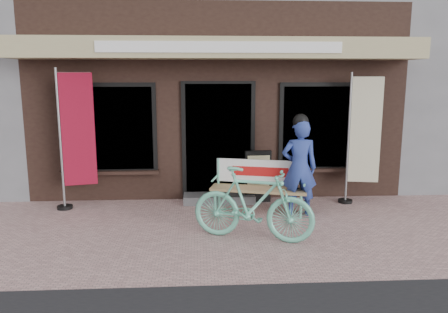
{
  "coord_description": "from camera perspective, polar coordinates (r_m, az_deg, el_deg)",
  "views": [
    {
      "loc": [
        -0.37,
        -5.99,
        2.29
      ],
      "look_at": [
        0.03,
        0.7,
        1.05
      ],
      "focal_mm": 35.0,
      "sensor_mm": 36.0,
      "label": 1
    }
  ],
  "objects": [
    {
      "name": "menu_stand",
      "position": [
        7.99,
        4.44,
        -2.56
      ],
      "size": [
        0.48,
        0.15,
        0.96
      ],
      "rotation": [
        0.0,
        0.0,
        0.09
      ],
      "color": "black",
      "rests_on": "ground"
    },
    {
      "name": "nobori_red",
      "position": [
        7.91,
        -18.85,
        2.39
      ],
      "size": [
        0.72,
        0.32,
        2.43
      ],
      "rotation": [
        0.0,
        0.0,
        0.23
      ],
      "color": "gray",
      "rests_on": "ground"
    },
    {
      "name": "storefront",
      "position": [
        10.98,
        -1.51,
        14.14
      ],
      "size": [
        7.0,
        6.77,
        6.0
      ],
      "color": "black",
      "rests_on": "ground"
    },
    {
      "name": "bicycle",
      "position": [
        6.17,
        3.81,
        -6.22
      ],
      "size": [
        1.8,
        1.04,
        1.04
      ],
      "primitive_type": "imported",
      "rotation": [
        0.0,
        0.0,
        1.23
      ],
      "color": "#65C5A5",
      "rests_on": "ground"
    },
    {
      "name": "person",
      "position": [
        7.29,
        9.81,
        -1.22
      ],
      "size": [
        0.61,
        0.43,
        1.69
      ],
      "rotation": [
        0.0,
        0.0,
        -0.08
      ],
      "color": "navy",
      "rests_on": "ground"
    },
    {
      "name": "bench",
      "position": [
        7.47,
        4.63,
        -3.32
      ],
      "size": [
        1.66,
        0.81,
        0.87
      ],
      "rotation": [
        0.0,
        0.0,
        -0.26
      ],
      "color": "#65C5A5",
      "rests_on": "ground"
    },
    {
      "name": "ground",
      "position": [
        6.43,
        0.12,
        -10.4
      ],
      "size": [
        70.0,
        70.0,
        0.0
      ],
      "primitive_type": "plane",
      "color": "tan",
      "rests_on": "ground"
    },
    {
      "name": "nobori_cream",
      "position": [
        8.16,
        17.6,
        2.43
      ],
      "size": [
        0.7,
        0.3,
        2.36
      ],
      "rotation": [
        0.0,
        0.0,
        -0.18
      ],
      "color": "gray",
      "rests_on": "ground"
    }
  ]
}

